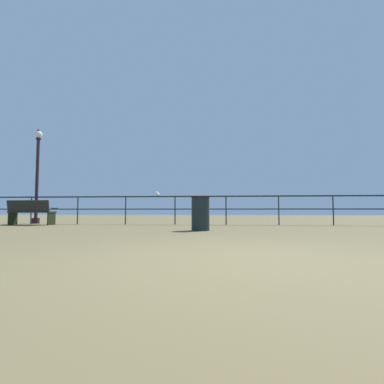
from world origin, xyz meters
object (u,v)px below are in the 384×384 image
lamppost_left (37,172)px  trash_bin (200,213)px  bench_far_left (31,211)px  seagull_on_rail (158,194)px

lamppost_left → trash_bin: size_ratio=4.31×
bench_far_left → trash_bin: size_ratio=1.80×
lamppost_left → seagull_on_rail: size_ratio=10.79×
lamppost_left → seagull_on_rail: 5.15m
seagull_on_rail → trash_bin: 3.69m
lamppost_left → seagull_on_rail: lamppost_left is taller
bench_far_left → lamppost_left: lamppost_left is taller
seagull_on_rail → trash_bin: bearing=-59.9°
bench_far_left → seagull_on_rail: bearing=9.6°
bench_far_left → lamppost_left: size_ratio=0.42×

